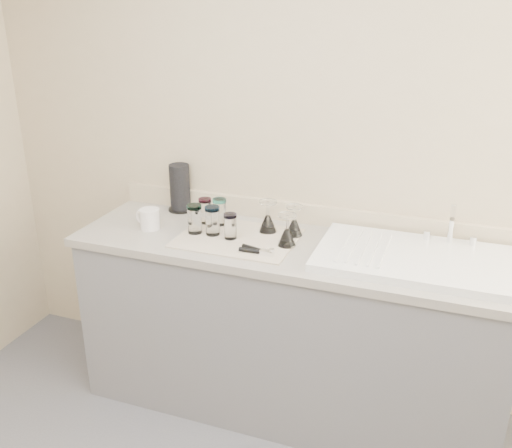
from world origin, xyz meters
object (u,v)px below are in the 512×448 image
at_px(paper_towel_roll, 180,188).
at_px(goblet_front_right, 287,235).
at_px(tumbler_blue, 212,220).
at_px(goblet_back_left, 268,221).
at_px(tumbler_lavender, 230,226).
at_px(tumbler_cyan, 220,212).
at_px(tumbler_teal, 205,211).
at_px(goblet_back_right, 294,225).
at_px(white_mug, 149,219).
at_px(can_opener, 257,251).
at_px(sink_unit, 413,258).
at_px(tumbler_magenta, 195,219).

bearing_deg(paper_towel_roll, goblet_front_right, -21.39).
xyz_separation_m(tumbler_blue, goblet_back_left, (0.24, 0.13, -0.02)).
distance_m(tumbler_blue, goblet_back_left, 0.27).
bearing_deg(tumbler_lavender, tumbler_cyan, 129.08).
xyz_separation_m(tumbler_teal, goblet_back_right, (0.46, 0.00, -0.02)).
bearing_deg(white_mug, tumbler_cyan, 25.85).
xyz_separation_m(can_opener, paper_towel_roll, (-0.58, 0.39, 0.11)).
distance_m(sink_unit, tumbler_blue, 0.94).
bearing_deg(tumbler_teal, white_mug, -147.73).
xyz_separation_m(goblet_front_right, can_opener, (-0.10, -0.13, -0.04)).
distance_m(goblet_back_left, goblet_back_right, 0.13).
height_order(tumbler_lavender, white_mug, tumbler_lavender).
bearing_deg(paper_towel_roll, tumbler_cyan, -25.21).
bearing_deg(sink_unit, tumbler_teal, 174.80).
xyz_separation_m(tumbler_magenta, goblet_back_left, (0.32, 0.14, -0.02)).
xyz_separation_m(sink_unit, goblet_front_right, (-0.56, -0.03, 0.04)).
height_order(tumbler_magenta, white_mug, tumbler_magenta).
relative_size(tumbler_teal, white_mug, 0.87).
bearing_deg(tumbler_magenta, paper_towel_roll, 128.35).
relative_size(tumbler_teal, goblet_back_right, 0.87).
height_order(tumbler_cyan, white_mug, tumbler_cyan).
height_order(tumbler_teal, can_opener, tumbler_teal).
height_order(can_opener, white_mug, white_mug).
bearing_deg(white_mug, tumbler_magenta, 2.84).
height_order(tumbler_magenta, goblet_front_right, goblet_front_right).
xyz_separation_m(tumbler_lavender, goblet_back_left, (0.14, 0.14, -0.01)).
bearing_deg(goblet_back_right, white_mug, -167.97).
xyz_separation_m(tumbler_blue, goblet_back_right, (0.37, 0.13, -0.02)).
distance_m(goblet_back_left, can_opener, 0.26).
xyz_separation_m(goblet_back_right, paper_towel_roll, (-0.67, 0.14, 0.07)).
height_order(sink_unit, tumbler_magenta, sink_unit).
bearing_deg(sink_unit, tumbler_lavender, -176.68).
bearing_deg(can_opener, goblet_front_right, 51.60).
bearing_deg(sink_unit, goblet_back_left, 172.41).
distance_m(can_opener, white_mug, 0.61).
relative_size(tumbler_cyan, goblet_front_right, 0.89).
xyz_separation_m(goblet_back_right, white_mug, (-0.70, -0.15, -0.01)).
height_order(goblet_front_right, paper_towel_roll, paper_towel_roll).
relative_size(tumbler_teal, tumbler_cyan, 0.95).
distance_m(white_mug, paper_towel_roll, 0.30).
height_order(goblet_back_left, white_mug, goblet_back_left).
height_order(sink_unit, paper_towel_roll, paper_towel_roll).
bearing_deg(goblet_back_right, goblet_back_left, -179.39).
height_order(tumbler_teal, tumbler_lavender, tumbler_teal).
height_order(sink_unit, white_mug, sink_unit).
distance_m(tumbler_magenta, goblet_back_left, 0.35).
bearing_deg(tumbler_magenta, goblet_front_right, 1.13).
relative_size(tumbler_magenta, can_opener, 0.87).
relative_size(goblet_back_left, white_mug, 1.06).
bearing_deg(sink_unit, tumbler_blue, -177.97).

